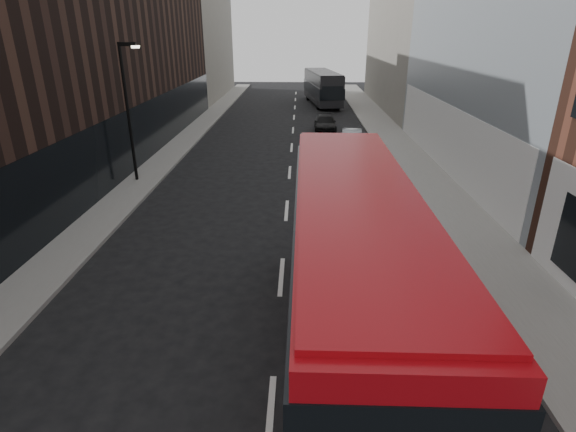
# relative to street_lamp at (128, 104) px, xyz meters

# --- Properties ---
(sidewalk_right) EXTENTS (3.00, 80.00, 0.15)m
(sidewalk_right) POSITION_rel_street_lamp_xyz_m (15.72, 7.00, -4.11)
(sidewalk_right) COLOR slate
(sidewalk_right) RESTS_ON ground
(sidewalk_left) EXTENTS (2.00, 80.00, 0.15)m
(sidewalk_left) POSITION_rel_street_lamp_xyz_m (0.22, 7.00, -4.11)
(sidewalk_left) COLOR slate
(sidewalk_left) RESTS_ON ground
(building_victorian) EXTENTS (6.50, 24.00, 21.00)m
(building_victorian) POSITION_rel_street_lamp_xyz_m (19.59, 26.00, 5.48)
(building_victorian) COLOR slate
(building_victorian) RESTS_ON ground
(building_left_mid) EXTENTS (5.00, 24.00, 14.00)m
(building_left_mid) POSITION_rel_street_lamp_xyz_m (-3.28, 12.00, 2.82)
(building_left_mid) COLOR black
(building_left_mid) RESTS_ON ground
(building_left_far) EXTENTS (5.00, 20.00, 13.00)m
(building_left_far) POSITION_rel_street_lamp_xyz_m (-3.28, 34.00, 2.32)
(building_left_far) COLOR slate
(building_left_far) RESTS_ON ground
(street_lamp) EXTENTS (1.06, 0.22, 7.00)m
(street_lamp) POSITION_rel_street_lamp_xyz_m (0.00, 0.00, 0.00)
(street_lamp) COLOR black
(street_lamp) RESTS_ON sidewalk_left
(red_bus) EXTENTS (2.77, 11.39, 4.58)m
(red_bus) POSITION_rel_street_lamp_xyz_m (10.03, -14.02, -1.64)
(red_bus) COLOR maroon
(red_bus) RESTS_ON ground
(grey_bus) EXTENTS (4.07, 11.22, 3.56)m
(grey_bus) POSITION_rel_street_lamp_xyz_m (11.25, 28.21, -2.28)
(grey_bus) COLOR black
(grey_bus) RESTS_ON ground
(car_a) EXTENTS (2.14, 4.48, 1.48)m
(car_a) POSITION_rel_street_lamp_xyz_m (11.40, 2.00, -3.44)
(car_a) COLOR black
(car_a) RESTS_ON ground
(car_b) EXTENTS (1.77, 4.00, 1.28)m
(car_b) POSITION_rel_street_lamp_xyz_m (12.42, 8.00, -3.54)
(car_b) COLOR #93969B
(car_b) RESTS_ON ground
(car_c) EXTENTS (1.78, 4.29, 1.24)m
(car_c) POSITION_rel_street_lamp_xyz_m (10.87, 13.91, -3.56)
(car_c) COLOR black
(car_c) RESTS_ON ground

